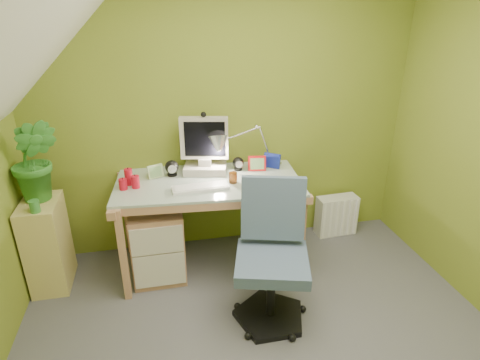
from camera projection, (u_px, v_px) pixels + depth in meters
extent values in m
cube|color=olive|center=(225.00, 113.00, 3.32)|extent=(3.20, 0.01, 2.40)
cube|color=white|center=(26.00, 59.00, 1.44)|extent=(1.10, 3.20, 1.10)
cube|color=white|center=(200.00, 187.00, 2.98)|extent=(0.43, 0.16, 0.02)
cube|color=red|center=(260.00, 183.00, 3.07)|extent=(0.28, 0.21, 0.01)
ellipsoid|color=white|center=(260.00, 181.00, 3.07)|extent=(0.12, 0.08, 0.04)
cylinder|color=brown|center=(233.00, 178.00, 3.07)|extent=(0.07, 0.07, 0.08)
cube|color=red|center=(257.00, 163.00, 3.29)|extent=(0.15, 0.04, 0.12)
cube|color=navy|center=(272.00, 161.00, 3.35)|extent=(0.12, 0.10, 0.12)
cube|color=#9EB97F|center=(155.00, 171.00, 3.15)|extent=(0.12, 0.07, 0.11)
cube|color=#CEBC6C|center=(48.00, 244.00, 3.04)|extent=(0.26, 0.41, 0.71)
imported|color=#34802A|center=(35.00, 160.00, 2.83)|extent=(0.37, 0.31, 0.61)
cylinder|color=#3A8738|center=(35.00, 206.00, 2.75)|extent=(0.07, 0.07, 0.09)
cube|color=silver|center=(336.00, 215.00, 3.80)|extent=(0.39, 0.17, 0.38)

